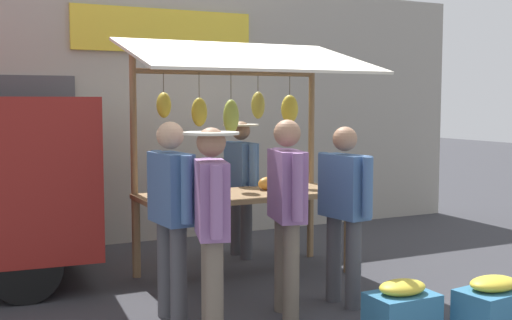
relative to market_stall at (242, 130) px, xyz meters
The scene contains 10 objects.
ground_plane 1.54m from the market_stall, 92.39° to the left, with size 40.00×40.00×0.00m, color #38383D.
street_backdrop 2.16m from the market_stall, 88.77° to the right, with size 9.00×0.30×3.40m.
market_stall is the anchor object (origin of this frame).
vendor_with_sunhat 0.98m from the market_stall, 114.08° to the right, with size 0.42×0.69×1.61m.
shopper_with_ponytail 2.04m from the market_stall, 58.71° to the left, with size 0.43×0.68×1.64m.
shopper_in_striped_shirt 1.54m from the market_stall, 80.89° to the left, with size 0.33×0.70×1.69m.
shopper_with_shopping_bag 1.54m from the market_stall, 105.96° to the left, with size 0.28×0.69×1.62m.
shopper_in_grey_tee 1.69m from the market_stall, 43.75° to the left, with size 0.26×0.71×1.67m.
produce_crate_near 2.99m from the market_stall, 114.46° to the left, with size 0.61×0.45×0.44m.
produce_crate_side 2.60m from the market_stall, 100.03° to the left, with size 0.53×0.37×0.44m.
Camera 1 is at (2.84, 6.15, 1.84)m, focal length 45.62 mm.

